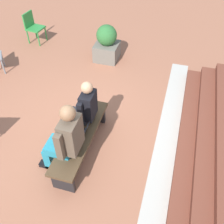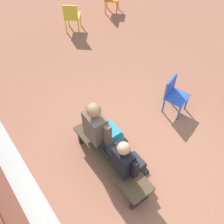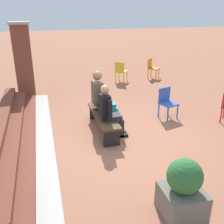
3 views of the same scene
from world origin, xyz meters
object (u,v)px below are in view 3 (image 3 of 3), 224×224
object	(u,v)px
laptop	(102,112)
plastic_chair_mid_courtyard	(167,101)
person_adult	(102,97)
planter	(183,190)
person_student	(109,110)
plastic_chair_foreground	(121,70)
plastic_chair_by_pillar	(152,67)
bench	(103,118)

from	to	relation	value
laptop	plastic_chair_mid_courtyard	distance (m)	1.96
person_adult	planter	distance (m)	3.49
person_student	planter	distance (m)	2.75
plastic_chair_mid_courtyard	planter	world-z (taller)	planter
plastic_chair_mid_courtyard	plastic_chair_foreground	distance (m)	3.85
person_adult	plastic_chair_by_pillar	xyz separation A→B (m)	(4.12, -3.17, -0.28)
bench	plastic_chair_foreground	world-z (taller)	plastic_chair_foreground
planter	person_student	bearing A→B (deg)	8.46
laptop	plastic_chair_foreground	distance (m)	4.58
person_student	plastic_chair_mid_courtyard	bearing A→B (deg)	-67.72
person_student	plastic_chair_by_pillar	xyz separation A→B (m)	(4.87, -3.18, -0.22)
plastic_chair_foreground	plastic_chair_by_pillar	size ratio (longest dim) A/B	1.00
plastic_chair_mid_courtyard	plastic_chair_by_pillar	world-z (taller)	same
plastic_chair_mid_courtyard	plastic_chair_foreground	world-z (taller)	same
person_student	person_adult	bearing A→B (deg)	-0.66
bench	plastic_chair_mid_courtyard	xyz separation A→B (m)	(0.39, -1.91, 0.13)
person_adult	plastic_chair_by_pillar	distance (m)	5.21
person_student	plastic_chair_by_pillar	distance (m)	5.82
person_adult	planter	world-z (taller)	person_adult
bench	planter	distance (m)	3.10
bench	plastic_chair_foreground	bearing A→B (deg)	-22.40
laptop	planter	xyz separation A→B (m)	(-3.09, -0.48, -0.06)
plastic_chair_mid_courtyard	plastic_chair_by_pillar	xyz separation A→B (m)	(4.12, -1.33, 0.00)
bench	laptop	xyz separation A→B (m)	(0.02, 0.01, 0.15)
plastic_chair_by_pillar	planter	world-z (taller)	planter
plastic_chair_mid_courtyard	planter	distance (m)	3.75
plastic_chair_foreground	plastic_chair_by_pillar	distance (m)	1.52
bench	plastic_chair_mid_courtyard	bearing A→B (deg)	-78.33
person_student	plastic_chair_mid_courtyard	size ratio (longest dim) A/B	1.54
person_student	person_adult	xyz separation A→B (m)	(0.75, -0.01, 0.06)
plastic_chair_foreground	laptop	bearing A→B (deg)	157.38
laptop	plastic_chair_foreground	world-z (taller)	plastic_chair_foreground
laptop	plastic_chair_mid_courtyard	size ratio (longest dim) A/B	0.38
plastic_chair_foreground	planter	bearing A→B (deg)	170.06
bench	person_adult	size ratio (longest dim) A/B	1.25
bench	laptop	bearing A→B (deg)	33.58
person_adult	laptop	size ratio (longest dim) A/B	4.51
plastic_chair_mid_courtyard	person_adult	bearing A→B (deg)	90.17
person_adult	plastic_chair_foreground	distance (m)	4.21
laptop	plastic_chair_by_pillar	bearing A→B (deg)	-35.92
person_student	plastic_chair_mid_courtyard	distance (m)	2.00
bench	planter	world-z (taller)	planter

